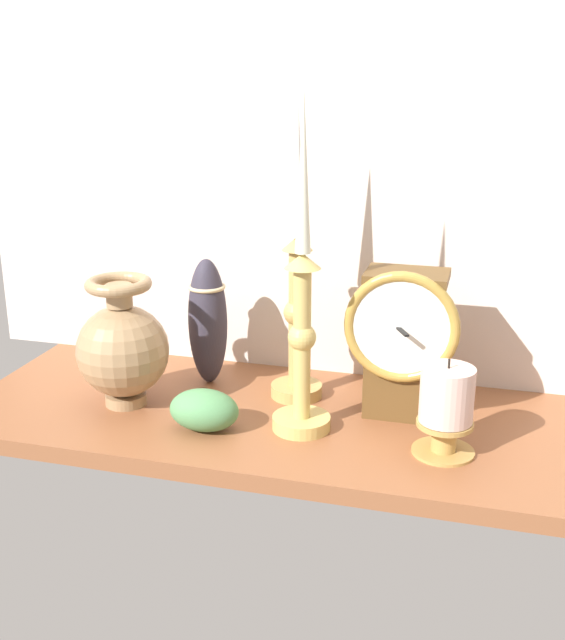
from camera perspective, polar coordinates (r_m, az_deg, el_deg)
The scene contains 9 objects.
ground_plane at distance 111.58cm, azimuth 1.89°, elevation -7.60°, with size 100.00×36.00×2.40cm, color brown.
back_wall at distance 119.50cm, azimuth 4.20°, elevation 11.01°, with size 120.00×2.00×65.00cm, color silver.
mantel_clock at distance 108.47cm, azimuth 8.82°, elevation -1.44°, with size 15.52×10.64×21.81cm.
candlestick_tall_left at distance 101.76cm, azimuth 1.51°, elevation -0.23°, with size 7.96×7.96×45.17cm.
candlestick_tall_center at distance 112.40cm, azimuth 1.07°, elevation 1.52°, with size 7.66×7.66×42.95cm.
brass_vase_bulbous at distance 113.96cm, azimuth -11.61°, elevation -1.96°, with size 13.30×13.30×19.00cm.
pillar_candle_front at distance 100.56cm, azimuth 11.86°, elevation -6.25°, with size 8.03×8.03×12.83cm.
tall_ceramic_vase at distance 119.64cm, azimuth -5.49°, elevation -0.06°, with size 5.98×5.98×19.78cm.
ivy_sprig at distance 106.62cm, azimuth -5.75°, elevation -6.57°, with size 9.65×6.75×5.67cm.
Camera 1 is at (23.35, -97.77, 47.23)cm, focal length 43.77 mm.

